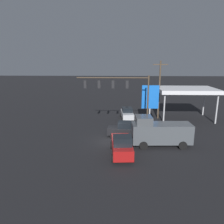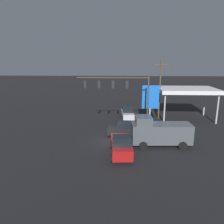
{
  "view_description": "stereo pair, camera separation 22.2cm",
  "coord_description": "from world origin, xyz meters",
  "px_view_note": "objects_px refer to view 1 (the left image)",
  "views": [
    {
      "loc": [
        -0.94,
        25.55,
        10.05
      ],
      "look_at": [
        0.0,
        -2.0,
        3.18
      ],
      "focal_mm": 35.0,
      "sensor_mm": 36.0,
      "label": 1
    },
    {
      "loc": [
        -1.16,
        25.54,
        10.05
      ],
      "look_at": [
        0.0,
        -2.0,
        3.18
      ],
      "focal_mm": 35.0,
      "sensor_mm": 36.0,
      "label": 2
    }
  ],
  "objects_px": {
    "sedan_waiting": "(127,113)",
    "delivery_truck": "(160,132)",
    "utility_pole": "(159,89)",
    "hatchback_crossing": "(123,129)",
    "fire_hydrant": "(155,139)",
    "pickup_parked": "(122,146)",
    "price_sign": "(150,98)",
    "traffic_signal_assembly": "(120,90)"
  },
  "relations": [
    {
      "from": "hatchback_crossing",
      "to": "sedan_waiting",
      "type": "bearing_deg",
      "value": -91.82
    },
    {
      "from": "traffic_signal_assembly",
      "to": "price_sign",
      "type": "xyz_separation_m",
      "value": [
        -4.4,
        -3.95,
        -1.76
      ]
    },
    {
      "from": "pickup_parked",
      "to": "hatchback_crossing",
      "type": "relative_size",
      "value": 1.36
    },
    {
      "from": "sedan_waiting",
      "to": "delivery_truck",
      "type": "bearing_deg",
      "value": 12.0
    },
    {
      "from": "fire_hydrant",
      "to": "sedan_waiting",
      "type": "bearing_deg",
      "value": -74.0
    },
    {
      "from": "fire_hydrant",
      "to": "delivery_truck",
      "type": "bearing_deg",
      "value": 110.98
    },
    {
      "from": "utility_pole",
      "to": "fire_hydrant",
      "type": "bearing_deg",
      "value": 78.58
    },
    {
      "from": "fire_hydrant",
      "to": "utility_pole",
      "type": "bearing_deg",
      "value": -101.42
    },
    {
      "from": "price_sign",
      "to": "hatchback_crossing",
      "type": "xyz_separation_m",
      "value": [
        4.0,
        4.34,
        -3.35
      ]
    },
    {
      "from": "delivery_truck",
      "to": "fire_hydrant",
      "type": "distance_m",
      "value": 1.62
    },
    {
      "from": "traffic_signal_assembly",
      "to": "fire_hydrant",
      "type": "height_order",
      "value": "traffic_signal_assembly"
    },
    {
      "from": "pickup_parked",
      "to": "fire_hydrant",
      "type": "distance_m",
      "value": 5.57
    },
    {
      "from": "sedan_waiting",
      "to": "fire_hydrant",
      "type": "relative_size",
      "value": 5.14
    },
    {
      "from": "traffic_signal_assembly",
      "to": "fire_hydrant",
      "type": "bearing_deg",
      "value": 150.11
    },
    {
      "from": "delivery_truck",
      "to": "price_sign",
      "type": "bearing_deg",
      "value": -90.73
    },
    {
      "from": "sedan_waiting",
      "to": "delivery_truck",
      "type": "relative_size",
      "value": 0.66
    },
    {
      "from": "sedan_waiting",
      "to": "delivery_truck",
      "type": "xyz_separation_m",
      "value": [
        -3.39,
        11.51,
        0.74
      ]
    },
    {
      "from": "utility_pole",
      "to": "hatchback_crossing",
      "type": "bearing_deg",
      "value": 55.96
    },
    {
      "from": "traffic_signal_assembly",
      "to": "price_sign",
      "type": "relative_size",
      "value": 1.47
    },
    {
      "from": "utility_pole",
      "to": "pickup_parked",
      "type": "height_order",
      "value": "utility_pole"
    },
    {
      "from": "delivery_truck",
      "to": "fire_hydrant",
      "type": "relative_size",
      "value": 7.83
    },
    {
      "from": "hatchback_crossing",
      "to": "utility_pole",
      "type": "bearing_deg",
      "value": -120.23
    },
    {
      "from": "utility_pole",
      "to": "delivery_truck",
      "type": "relative_size",
      "value": 1.39
    },
    {
      "from": "traffic_signal_assembly",
      "to": "sedan_waiting",
      "type": "relative_size",
      "value": 2.02
    },
    {
      "from": "pickup_parked",
      "to": "delivery_truck",
      "type": "distance_m",
      "value": 5.27
    },
    {
      "from": "price_sign",
      "to": "delivery_truck",
      "type": "distance_m",
      "value": 7.8
    },
    {
      "from": "sedan_waiting",
      "to": "hatchback_crossing",
      "type": "height_order",
      "value": "hatchback_crossing"
    },
    {
      "from": "price_sign",
      "to": "pickup_parked",
      "type": "relative_size",
      "value": 1.16
    },
    {
      "from": "pickup_parked",
      "to": "fire_hydrant",
      "type": "height_order",
      "value": "pickup_parked"
    },
    {
      "from": "utility_pole",
      "to": "hatchback_crossing",
      "type": "height_order",
      "value": "utility_pole"
    },
    {
      "from": "fire_hydrant",
      "to": "pickup_parked",
      "type": "bearing_deg",
      "value": 42.53
    },
    {
      "from": "price_sign",
      "to": "sedan_waiting",
      "type": "relative_size",
      "value": 1.37
    },
    {
      "from": "utility_pole",
      "to": "delivery_truck",
      "type": "distance_m",
      "value": 12.66
    },
    {
      "from": "traffic_signal_assembly",
      "to": "hatchback_crossing",
      "type": "xyz_separation_m",
      "value": [
        -0.39,
        0.39,
        -5.11
      ]
    },
    {
      "from": "delivery_truck",
      "to": "fire_hydrant",
      "type": "height_order",
      "value": "delivery_truck"
    },
    {
      "from": "sedan_waiting",
      "to": "traffic_signal_assembly",
      "type": "bearing_deg",
      "value": -13.05
    },
    {
      "from": "traffic_signal_assembly",
      "to": "hatchback_crossing",
      "type": "distance_m",
      "value": 5.14
    },
    {
      "from": "price_sign",
      "to": "pickup_parked",
      "type": "height_order",
      "value": "price_sign"
    },
    {
      "from": "hatchback_crossing",
      "to": "delivery_truck",
      "type": "distance_m",
      "value": 5.25
    },
    {
      "from": "hatchback_crossing",
      "to": "price_sign",
      "type": "bearing_deg",
      "value": -128.87
    },
    {
      "from": "pickup_parked",
      "to": "delivery_truck",
      "type": "height_order",
      "value": "delivery_truck"
    },
    {
      "from": "price_sign",
      "to": "delivery_truck",
      "type": "bearing_deg",
      "value": 91.78
    }
  ]
}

